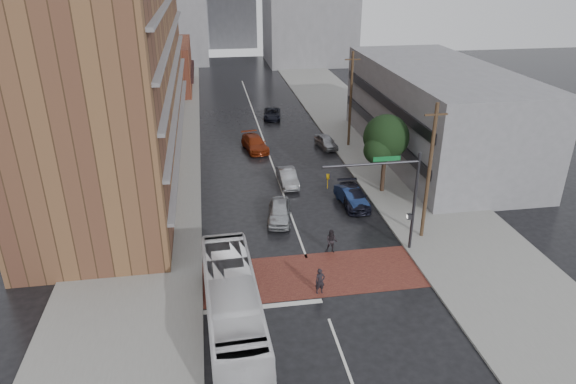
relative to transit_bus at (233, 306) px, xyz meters
name	(u,v)px	position (x,y,z in m)	size (l,w,h in m)	color
ground	(314,279)	(5.35, 4.09, -1.63)	(160.00, 160.00, 0.00)	black
crosswalk	(313,274)	(5.35, 4.59, -1.62)	(14.00, 5.00, 0.02)	brown
sidewalk_west	(156,153)	(-6.15, 29.09, -1.55)	(9.00, 90.00, 0.15)	gray
sidewalk_east	(370,141)	(16.85, 29.09, -1.55)	(9.00, 90.00, 0.15)	gray
apartment_block	(110,13)	(-8.65, 28.09, 12.37)	(10.00, 44.00, 28.00)	brown
storefront_west	(164,66)	(-6.65, 58.09, 1.87)	(8.00, 16.00, 7.00)	brown
building_east	(436,112)	(21.85, 24.09, 2.87)	(11.00, 26.00, 9.00)	gray
street_tree	(386,140)	(13.87, 16.12, 3.10)	(4.20, 4.10, 6.90)	#332319
signal_mast	(395,189)	(11.20, 6.59, 3.10)	(6.50, 0.30, 7.20)	#2D2D33
utility_pole_near	(429,172)	(14.15, 8.09, 3.51)	(1.60, 0.26, 10.00)	#473321
utility_pole_far	(351,99)	(14.15, 28.09, 3.51)	(1.60, 0.26, 10.00)	#473321
transit_bus	(233,306)	(0.00, 0.00, 0.00)	(2.74, 11.69, 3.26)	silver
pedestrian_a	(320,281)	(5.38, 2.59, -0.79)	(0.61, 0.40, 1.69)	black
pedestrian_b	(331,241)	(7.17, 7.09, -0.77)	(0.83, 0.65, 1.71)	black
car_travel_a	(279,212)	(4.33, 12.33, -0.88)	(1.77, 4.41, 1.50)	#B1B5BA
car_travel_b	(287,177)	(6.03, 18.97, -0.93)	(1.48, 4.24, 1.40)	#9C9EA3
car_travel_c	(255,143)	(4.08, 28.46, -0.89)	(2.07, 5.08, 1.47)	maroon
suv_travel	(272,114)	(7.40, 39.63, -1.01)	(2.05, 4.45, 1.24)	black
car_parked_near	(351,197)	(10.55, 14.09, -0.93)	(1.48, 4.25, 1.40)	#16254D
car_parked_mid	(354,197)	(10.75, 14.09, -0.92)	(1.98, 4.87, 1.41)	black
car_parked_far	(326,142)	(11.65, 28.00, -0.96)	(1.57, 3.90, 1.33)	#96989D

